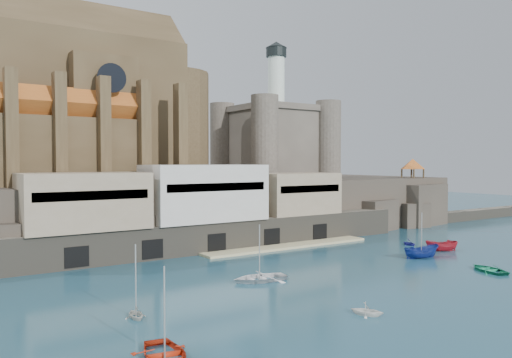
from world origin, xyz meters
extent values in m
plane|color=navy|center=(0.00, 0.00, 0.00)|extent=(300.00, 300.00, 0.00)
cube|color=#2B2620|center=(0.00, 40.00, 5.00)|extent=(100.00, 34.00, 10.00)
cube|color=#2B2620|center=(-38.00, 23.50, 3.00)|extent=(9.00, 5.00, 6.00)
cube|color=#2B2620|center=(-22.00, 23.50, 3.00)|extent=(9.00, 5.00, 6.00)
cube|color=#2B2620|center=(-5.00, 23.50, 3.00)|extent=(9.00, 5.00, 6.00)
cube|color=#2B2620|center=(12.00, 23.50, 3.00)|extent=(9.00, 5.00, 6.00)
cube|color=#2B2620|center=(28.00, 23.50, 3.00)|extent=(9.00, 5.00, 6.00)
cube|color=#615B4D|center=(-8.00, 22.50, 2.25)|extent=(70.00, 6.00, 4.50)
cube|color=#C7BA84|center=(2.00, 18.00, 0.15)|extent=(30.00, 4.00, 0.40)
cube|color=black|center=(-30.00, 19.60, 1.60)|extent=(3.00, 0.40, 2.60)
cube|color=black|center=(-20.00, 19.60, 1.60)|extent=(3.00, 0.40, 2.60)
cube|color=black|center=(-10.00, 19.60, 1.60)|extent=(3.00, 0.40, 2.60)
cube|color=black|center=(0.00, 19.60, 1.60)|extent=(3.00, 0.40, 2.60)
cube|color=black|center=(10.00, 19.60, 1.60)|extent=(3.00, 0.40, 2.60)
cube|color=gray|center=(-28.00, 23.50, 8.25)|extent=(16.00, 9.00, 7.50)
cube|color=beige|center=(-10.00, 23.50, 8.75)|extent=(18.00, 9.00, 8.50)
cube|color=gray|center=(8.00, 23.50, 8.00)|extent=(14.00, 8.00, 7.00)
cube|color=#453520|center=(-26.00, 42.00, 22.00)|extent=(38.00, 14.00, 24.00)
cube|color=#453520|center=(-26.00, 42.00, 34.00)|extent=(38.00, 13.01, 13.01)
cylinder|color=#453520|center=(-7.00, 42.00, 20.00)|extent=(14.00, 14.00, 20.00)
cube|color=#453520|center=(-22.00, 42.00, 20.00)|extent=(10.00, 20.00, 20.00)
cube|color=#453520|center=(-30.00, 32.50, 15.00)|extent=(28.00, 5.00, 10.00)
cube|color=#453520|center=(-30.00, 51.50, 15.00)|extent=(28.00, 5.00, 10.00)
cube|color=#B3571E|center=(-30.00, 32.50, 21.60)|extent=(28.00, 5.66, 5.66)
cube|color=#B3571E|center=(-30.00, 51.50, 21.60)|extent=(28.00, 5.66, 5.66)
cylinder|color=black|center=(-22.00, 29.95, 26.00)|extent=(4.40, 0.30, 4.40)
cube|color=#453520|center=(-35.80, 29.50, 18.00)|extent=(1.60, 2.20, 16.00)
cube|color=#453520|center=(-29.60, 29.50, 18.00)|extent=(1.60, 2.20, 16.00)
cube|color=#453520|center=(-23.40, 29.50, 18.00)|extent=(1.60, 2.20, 16.00)
cube|color=#453520|center=(-17.20, 29.50, 18.00)|extent=(1.60, 2.20, 16.00)
cube|color=#453520|center=(-11.00, 29.50, 18.00)|extent=(1.60, 2.20, 16.00)
cube|color=#4E473D|center=(16.00, 41.00, 17.00)|extent=(16.00, 16.00, 14.00)
cube|color=#4E473D|center=(16.00, 41.00, 24.40)|extent=(17.00, 17.00, 1.20)
cylinder|color=#4E473D|center=(8.00, 33.00, 18.00)|extent=(5.20, 5.20, 16.00)
cylinder|color=#4E473D|center=(24.00, 33.00, 18.00)|extent=(5.20, 5.20, 16.00)
cylinder|color=#4E473D|center=(8.00, 49.00, 18.00)|extent=(5.20, 5.20, 16.00)
cylinder|color=#4E473D|center=(24.00, 49.00, 18.00)|extent=(5.20, 5.20, 16.00)
cylinder|color=silver|center=(18.00, 43.00, 30.00)|extent=(3.60, 3.60, 12.00)
cylinder|color=black|center=(18.00, 43.00, 37.00)|extent=(4.40, 4.40, 2.00)
cone|color=black|center=(18.00, 43.00, 38.60)|extent=(4.60, 4.60, 1.40)
cube|color=#2B2620|center=(42.00, 26.00, 4.35)|extent=(12.00, 10.00, 8.70)
cube|color=#2B2620|center=(38.00, 23.00, 2.50)|extent=(6.00, 5.00, 5.00)
cube|color=#2B2620|center=(47.00, 28.00, 3.00)|extent=(5.00, 4.00, 6.00)
cube|color=#453520|center=(42.00, 26.00, 8.85)|extent=(4.20, 4.20, 0.30)
cylinder|color=#453520|center=(40.40, 24.40, 10.30)|extent=(0.36, 0.36, 3.20)
cylinder|color=#453520|center=(43.60, 24.40, 10.30)|extent=(0.36, 0.36, 3.20)
cylinder|color=#453520|center=(40.40, 27.60, 10.30)|extent=(0.36, 0.36, 3.20)
cylinder|color=#453520|center=(43.60, 27.60, 10.30)|extent=(0.36, 0.36, 3.20)
pyramid|color=#B3571E|center=(42.00, 26.00, 13.00)|extent=(6.40, 6.40, 2.20)
cube|color=#615B4D|center=(66.00, 24.00, 0.00)|extent=(40.00, 3.00, 2.40)
imported|color=white|center=(-13.61, -13.72, 0.00)|extent=(2.89, 2.54, 2.86)
imported|color=navy|center=(12.01, 0.37, 0.00)|extent=(2.61, 2.57, 5.67)
imported|color=#168058|center=(11.90, -9.67, 0.00)|extent=(3.96, 2.22, 5.33)
imported|color=beige|center=(-30.75, -3.20, 0.00)|extent=(2.35, 1.51, 2.65)
imported|color=#AB1A28|center=(19.12, 2.20, 0.00)|extent=(2.65, 2.62, 5.20)
imported|color=white|center=(-14.32, 1.99, 0.00)|extent=(2.02, 4.72, 6.40)
imported|color=navy|center=(19.28, 8.38, 0.00)|extent=(2.46, 1.70, 2.66)
camera|label=1|loc=(-45.86, -44.25, 13.49)|focal=35.00mm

